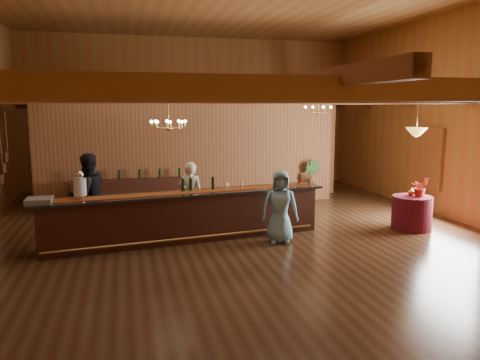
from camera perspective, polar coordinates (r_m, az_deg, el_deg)
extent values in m
plane|color=#422E1B|center=(11.19, -0.68, -6.59)|extent=(14.00, 14.00, 0.00)
cube|color=olive|center=(17.67, -5.94, 8.11)|extent=(12.00, 0.10, 5.50)
cube|color=olive|center=(4.28, 21.29, 5.01)|extent=(12.00, 0.10, 5.50)
cube|color=olive|center=(13.48, 25.19, 7.06)|extent=(0.10, 14.00, 5.50)
cube|color=brown|center=(5.57, 12.54, 10.81)|extent=(11.90, 0.20, 0.28)
cube|color=brown|center=(7.89, 4.34, 10.39)|extent=(11.90, 0.20, 0.28)
cube|color=brown|center=(10.29, -0.07, 10.08)|extent=(11.90, 0.20, 0.28)
cube|color=brown|center=(12.73, -2.80, 9.85)|extent=(11.90, 0.20, 0.28)
cube|color=brown|center=(15.19, -4.64, 9.69)|extent=(11.90, 0.20, 0.28)
cube|color=brown|center=(17.47, -5.88, 9.57)|extent=(11.90, 0.20, 0.28)
cube|color=brown|center=(10.69, -25.29, 9.94)|extent=(0.18, 13.90, 0.22)
cube|color=brown|center=(10.78, -0.72, 10.77)|extent=(0.18, 13.90, 0.22)
cube|color=brown|center=(12.59, 19.97, 9.98)|extent=(0.18, 13.90, 0.22)
cube|color=brown|center=(15.20, -21.58, 3.05)|extent=(0.20, 0.20, 3.20)
cube|color=brown|center=(16.59, 11.00, 3.96)|extent=(0.20, 0.20, 3.20)
cube|color=brown|center=(14.20, -5.90, 3.06)|extent=(9.00, 0.18, 3.10)
cube|color=white|center=(14.31, 22.21, 2.48)|extent=(0.12, 1.05, 1.75)
cube|color=black|center=(16.54, -1.67, 0.44)|extent=(1.20, 0.60, 1.10)
cube|color=#A66C42|center=(16.19, -12.10, -0.12)|extent=(1.00, 0.60, 1.00)
cube|color=black|center=(10.65, -6.55, -4.55)|extent=(6.29, 1.48, 1.04)
cube|color=black|center=(10.54, -6.60, -1.66)|extent=(6.61, 1.66, 0.05)
cube|color=maroon|center=(10.53, -6.61, -1.49)|extent=(6.15, 1.21, 0.01)
cylinder|color=tan|center=(10.35, -6.21, -7.04)|extent=(6.00, 0.83, 0.05)
cylinder|color=silver|center=(10.26, -18.87, -2.01)|extent=(0.18, 0.18, 0.08)
cylinder|color=silver|center=(10.22, -18.93, -0.79)|extent=(0.26, 0.26, 0.36)
sphere|color=silver|center=(10.18, -19.00, 0.59)|extent=(0.18, 0.18, 0.18)
cube|color=gray|center=(10.15, -23.27, -2.31)|extent=(0.50, 0.50, 0.10)
cube|color=#A66C42|center=(11.52, 7.20, 0.12)|extent=(0.06, 0.06, 0.30)
cube|color=#A66C42|center=(11.62, 8.49, 0.17)|extent=(0.06, 0.06, 0.30)
cylinder|color=#A66C42|center=(11.56, 7.85, 0.30)|extent=(0.24, 0.24, 0.24)
cylinder|color=black|center=(10.62, -6.97, -0.62)|extent=(0.07, 0.07, 0.30)
cylinder|color=black|center=(10.66, -6.03, -0.56)|extent=(0.07, 0.07, 0.30)
cylinder|color=black|center=(10.81, -3.32, -0.40)|extent=(0.07, 0.07, 0.30)
cube|color=black|center=(13.93, -13.22, -1.77)|extent=(3.31, 0.86, 0.92)
cylinder|color=#561115|center=(12.26, 20.20, -3.77)|extent=(0.96, 0.96, 0.83)
cylinder|color=tan|center=(10.86, -8.75, 8.09)|extent=(0.02, 0.02, 0.69)
sphere|color=tan|center=(10.87, -8.71, 6.27)|extent=(0.12, 0.12, 0.12)
torus|color=tan|center=(10.87, -8.72, 6.79)|extent=(0.80, 0.80, 0.04)
cylinder|color=tan|center=(13.52, 9.51, 8.91)|extent=(0.02, 0.02, 0.37)
sphere|color=tan|center=(13.52, 9.49, 8.12)|extent=(0.12, 0.12, 0.12)
torus|color=tan|center=(13.52, 9.50, 8.54)|extent=(0.80, 0.80, 0.04)
cylinder|color=tan|center=(11.99, 20.82, 7.43)|extent=(0.02, 0.02, 0.80)
cone|color=gold|center=(12.00, 20.71, 5.52)|extent=(0.52, 0.52, 0.20)
imported|color=white|center=(11.45, -6.02, -1.95)|extent=(0.73, 0.62, 1.68)
imported|color=black|center=(11.29, -18.08, -1.82)|extent=(1.20, 1.15, 1.95)
imported|color=#6FA6BF|center=(10.36, 4.92, -3.27)|extent=(0.88, 0.67, 1.62)
imported|color=#30612D|center=(15.21, 8.34, 0.03)|extent=(0.86, 0.77, 1.33)
imported|color=#A81D12|center=(12.15, 21.06, -0.80)|extent=(0.53, 0.49, 0.48)
imported|color=tan|center=(12.27, 20.19, -1.05)|extent=(0.17, 0.17, 0.31)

